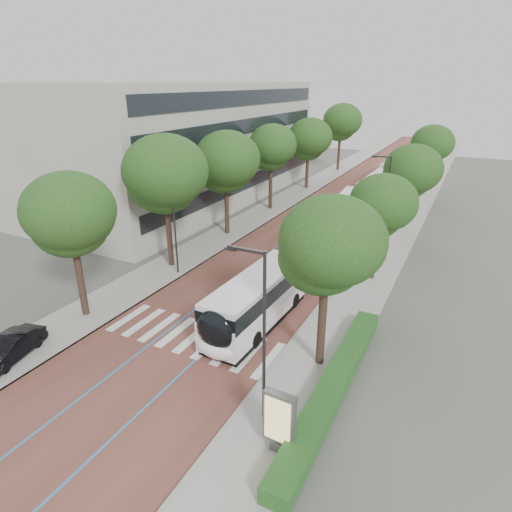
# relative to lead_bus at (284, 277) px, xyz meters

# --- Properties ---
(ground) EXTENTS (160.00, 160.00, 0.00)m
(ground) POSITION_rel_lead_bus_xyz_m (-3.01, -7.96, -1.63)
(ground) COLOR #51544C
(ground) RESTS_ON ground
(road) EXTENTS (11.00, 140.00, 0.02)m
(road) POSITION_rel_lead_bus_xyz_m (-3.01, 32.04, -1.62)
(road) COLOR brown
(road) RESTS_ON ground
(sidewalk_left) EXTENTS (4.00, 140.00, 0.12)m
(sidewalk_left) POSITION_rel_lead_bus_xyz_m (-10.51, 32.04, -1.57)
(sidewalk_left) COLOR gray
(sidewalk_left) RESTS_ON ground
(sidewalk_right) EXTENTS (4.00, 140.00, 0.12)m
(sidewalk_right) POSITION_rel_lead_bus_xyz_m (4.49, 32.04, -1.57)
(sidewalk_right) COLOR gray
(sidewalk_right) RESTS_ON ground
(kerb_left) EXTENTS (0.20, 140.00, 0.14)m
(kerb_left) POSITION_rel_lead_bus_xyz_m (-8.61, 32.04, -1.57)
(kerb_left) COLOR gray
(kerb_left) RESTS_ON ground
(kerb_right) EXTENTS (0.20, 140.00, 0.14)m
(kerb_right) POSITION_rel_lead_bus_xyz_m (2.59, 32.04, -1.57)
(kerb_right) COLOR gray
(kerb_right) RESTS_ON ground
(zebra_crossing) EXTENTS (10.55, 3.60, 0.01)m
(zebra_crossing) POSITION_rel_lead_bus_xyz_m (-2.81, -6.96, -1.60)
(zebra_crossing) COLOR silver
(zebra_crossing) RESTS_ON ground
(lane_line_left) EXTENTS (0.12, 126.00, 0.01)m
(lane_line_left) POSITION_rel_lead_bus_xyz_m (-4.61, 32.04, -1.60)
(lane_line_left) COLOR #2677C0
(lane_line_left) RESTS_ON road
(lane_line_right) EXTENTS (0.12, 126.00, 0.01)m
(lane_line_right) POSITION_rel_lead_bus_xyz_m (-1.41, 32.04, -1.60)
(lane_line_right) COLOR #2677C0
(lane_line_right) RESTS_ON road
(office_building) EXTENTS (18.11, 40.00, 14.00)m
(office_building) POSITION_rel_lead_bus_xyz_m (-22.49, 20.04, 5.37)
(office_building) COLOR #9A988F
(office_building) RESTS_ON ground
(hedge) EXTENTS (1.20, 14.00, 0.80)m
(hedge) POSITION_rel_lead_bus_xyz_m (6.09, -7.96, -1.11)
(hedge) COLOR #204819
(hedge) RESTS_ON sidewalk_right
(streetlight_near) EXTENTS (1.82, 0.20, 8.00)m
(streetlight_near) POSITION_rel_lead_bus_xyz_m (3.61, -10.96, 3.19)
(streetlight_near) COLOR #29282B
(streetlight_near) RESTS_ON sidewalk_right
(streetlight_far) EXTENTS (1.82, 0.20, 8.00)m
(streetlight_far) POSITION_rel_lead_bus_xyz_m (3.61, 14.04, 3.19)
(streetlight_far) COLOR #29282B
(streetlight_far) RESTS_ON sidewalk_right
(lamp_post_left) EXTENTS (0.14, 0.14, 8.00)m
(lamp_post_left) POSITION_rel_lead_bus_xyz_m (-9.11, 0.04, 2.49)
(lamp_post_left) COLOR #29282B
(lamp_post_left) RESTS_ON sidewalk_left
(trees_left) EXTENTS (6.45, 60.86, 10.31)m
(trees_left) POSITION_rel_lead_bus_xyz_m (-10.51, 18.31, 5.35)
(trees_left) COLOR black
(trees_left) RESTS_ON ground
(trees_right) EXTENTS (5.69, 47.27, 8.75)m
(trees_right) POSITION_rel_lead_bus_xyz_m (4.69, 15.71, 4.28)
(trees_right) COLOR black
(trees_right) RESTS_ON ground
(lead_bus) EXTENTS (3.19, 18.48, 3.20)m
(lead_bus) POSITION_rel_lead_bus_xyz_m (0.00, 0.00, 0.00)
(lead_bus) COLOR black
(lead_bus) RESTS_ON ground
(bus_queued_0) EXTENTS (3.35, 12.54, 3.20)m
(bus_queued_0) POSITION_rel_lead_bus_xyz_m (-0.45, 16.20, -0.00)
(bus_queued_0) COLOR white
(bus_queued_0) RESTS_ON ground
(bus_queued_1) EXTENTS (2.81, 12.45, 3.20)m
(bus_queued_1) POSITION_rel_lead_bus_xyz_m (-0.17, 29.00, -0.00)
(bus_queued_1) COLOR white
(bus_queued_1) RESTS_ON ground
(bus_queued_2) EXTENTS (2.78, 12.45, 3.20)m
(bus_queued_2) POSITION_rel_lead_bus_xyz_m (-0.44, 42.28, -0.00)
(bus_queued_2) COLOR white
(bus_queued_2) RESTS_ON ground
(ad_panel) EXTENTS (1.36, 0.55, 2.78)m
(ad_panel) POSITION_rel_lead_bus_xyz_m (5.15, -12.32, -0.05)
(ad_panel) COLOR #59595B
(ad_panel) RESTS_ON sidewalk_right
(parked_car) EXTENTS (2.33, 4.32, 1.35)m
(parked_car) POSITION_rel_lead_bus_xyz_m (-10.27, -13.28, -0.83)
(parked_car) COLOR black
(parked_car) RESTS_ON sidewalk_left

